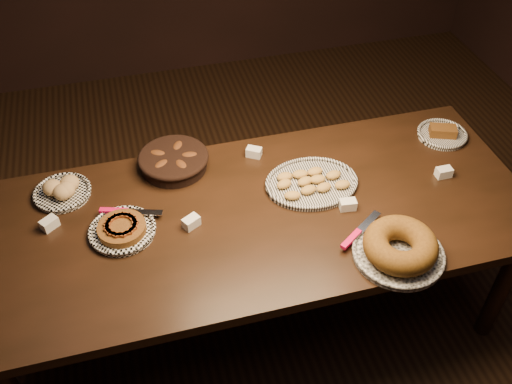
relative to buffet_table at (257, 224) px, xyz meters
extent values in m
plane|color=black|center=(0.00, 0.00, -0.68)|extent=(5.00, 5.00, 0.00)
cube|color=black|center=(0.00, 0.00, 0.05)|extent=(2.40, 1.00, 0.05)
cylinder|color=black|center=(1.08, -0.38, -0.33)|extent=(0.08, 0.08, 0.70)
cylinder|color=black|center=(-1.08, 0.38, -0.33)|extent=(0.08, 0.08, 0.70)
cylinder|color=black|center=(1.08, 0.38, -0.33)|extent=(0.08, 0.08, 0.70)
torus|color=white|center=(-0.56, 0.03, 0.09)|extent=(0.28, 0.28, 0.02)
cylinder|color=#45250D|center=(-0.56, 0.03, 0.10)|extent=(0.21, 0.21, 0.03)
cube|color=#56250E|center=(-0.51, 0.02, 0.12)|extent=(0.02, 0.07, 0.01)
cube|color=#56250E|center=(-0.51, 0.05, 0.12)|extent=(0.05, 0.07, 0.01)
cube|color=#56250E|center=(-0.53, 0.07, 0.12)|extent=(0.07, 0.06, 0.01)
cube|color=#56250E|center=(-0.55, 0.08, 0.12)|extent=(0.07, 0.03, 0.01)
cube|color=#56250E|center=(-0.58, 0.08, 0.12)|extent=(0.07, 0.04, 0.01)
cube|color=#56250E|center=(-0.60, 0.06, 0.12)|extent=(0.06, 0.06, 0.01)
cube|color=#56250E|center=(-0.62, 0.04, 0.12)|extent=(0.04, 0.07, 0.01)
cube|color=#56250E|center=(-0.62, 0.02, 0.12)|extent=(0.03, 0.07, 0.01)
cube|color=#56250E|center=(-0.61, -0.01, 0.12)|extent=(0.06, 0.07, 0.01)
cube|color=#56250E|center=(-0.59, -0.02, 0.12)|extent=(0.07, 0.05, 0.01)
cube|color=#56250E|center=(-0.56, -0.03, 0.12)|extent=(0.07, 0.02, 0.01)
cube|color=#56250E|center=(-0.54, -0.02, 0.12)|extent=(0.07, 0.05, 0.01)
cube|color=#56250E|center=(-0.52, 0.00, 0.12)|extent=(0.05, 0.07, 0.01)
cube|color=#EB0B4F|center=(-0.59, 0.13, 0.10)|extent=(0.12, 0.06, 0.02)
cube|color=silver|center=(-0.46, 0.10, 0.10)|extent=(0.15, 0.07, 0.00)
torus|color=black|center=(0.28, 0.10, 0.09)|extent=(0.34, 0.34, 0.02)
ellipsoid|color=#A56D30|center=(0.17, 0.03, 0.10)|extent=(0.08, 0.06, 0.04)
ellipsoid|color=#A56D30|center=(0.25, 0.05, 0.10)|extent=(0.08, 0.06, 0.04)
ellipsoid|color=#A56D30|center=(0.32, 0.04, 0.10)|extent=(0.08, 0.06, 0.04)
ellipsoid|color=#A56D30|center=(0.40, 0.04, 0.10)|extent=(0.07, 0.05, 0.04)
ellipsoid|color=#A56D30|center=(0.15, 0.11, 0.10)|extent=(0.08, 0.07, 0.04)
ellipsoid|color=#A56D30|center=(0.25, 0.10, 0.10)|extent=(0.08, 0.06, 0.04)
ellipsoid|color=#A56D30|center=(0.31, 0.10, 0.10)|extent=(0.07, 0.05, 0.04)
ellipsoid|color=#A56D30|center=(0.39, 0.11, 0.10)|extent=(0.08, 0.06, 0.04)
ellipsoid|color=#A56D30|center=(0.17, 0.16, 0.10)|extent=(0.08, 0.05, 0.04)
ellipsoid|color=#A56D30|center=(0.24, 0.15, 0.10)|extent=(0.07, 0.05, 0.04)
ellipsoid|color=#A56D30|center=(0.32, 0.15, 0.10)|extent=(0.08, 0.06, 0.04)
torus|color=black|center=(0.48, -0.38, 0.09)|extent=(0.37, 0.37, 0.02)
torus|color=brown|center=(0.48, -0.38, 0.14)|extent=(0.33, 0.33, 0.10)
cube|color=#EB0B4F|center=(0.32, -0.27, 0.10)|extent=(0.11, 0.09, 0.02)
cube|color=silver|center=(0.42, -0.20, 0.10)|extent=(0.14, 0.11, 0.00)
cylinder|color=black|center=(-0.29, 0.38, 0.11)|extent=(0.38, 0.38, 0.07)
torus|color=black|center=(-0.29, 0.38, 0.14)|extent=(0.32, 0.32, 0.03)
ellipsoid|color=#331B0A|center=(-0.22, 0.37, 0.13)|extent=(0.10, 0.07, 0.04)
ellipsoid|color=#331B0A|center=(-0.26, 0.45, 0.13)|extent=(0.09, 0.11, 0.04)
ellipsoid|color=#331B0A|center=(-0.36, 0.42, 0.13)|extent=(0.11, 0.09, 0.04)
ellipsoid|color=#331B0A|center=(-0.35, 0.34, 0.13)|extent=(0.11, 0.10, 0.04)
ellipsoid|color=#331B0A|center=(-0.27, 0.31, 0.13)|extent=(0.08, 0.11, 0.04)
torus|color=white|center=(-0.80, 0.32, 0.09)|extent=(0.25, 0.25, 0.02)
ellipsoid|color=tan|center=(-0.83, 0.33, 0.12)|extent=(0.08, 0.08, 0.07)
ellipsoid|color=tan|center=(-0.76, 0.34, 0.12)|extent=(0.08, 0.08, 0.07)
ellipsoid|color=tan|center=(-0.79, 0.29, 0.12)|extent=(0.08, 0.08, 0.07)
ellipsoid|color=tan|center=(-0.78, 0.30, 0.12)|extent=(0.08, 0.08, 0.07)
torus|color=black|center=(1.02, 0.27, 0.09)|extent=(0.24, 0.24, 0.02)
cube|color=#45250D|center=(1.02, 0.27, 0.11)|extent=(0.14, 0.11, 0.05)
cube|color=white|center=(-0.28, -0.01, 0.10)|extent=(0.08, 0.07, 0.04)
cube|color=white|center=(0.09, 0.37, 0.10)|extent=(0.08, 0.07, 0.04)
cube|color=white|center=(0.38, -0.08, 0.10)|extent=(0.07, 0.05, 0.04)
cube|color=white|center=(-0.85, 0.14, 0.10)|extent=(0.08, 0.08, 0.04)
cube|color=white|center=(0.88, 0.00, 0.10)|extent=(0.07, 0.05, 0.04)
camera|label=1|loc=(-0.45, -1.66, 1.80)|focal=40.00mm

